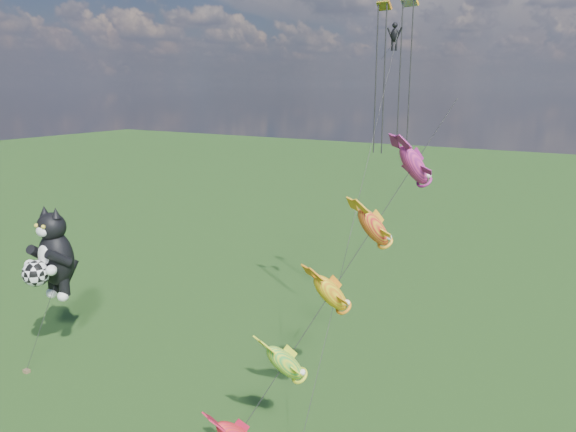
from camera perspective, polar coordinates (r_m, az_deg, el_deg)
The scene contains 4 objects.
ground at distance 36.42m, azimuth -27.06°, elevation -17.91°, with size 300.00×300.00×0.00m, color #11340D.
cat_kite_rig at distance 39.69m, azimuth -22.89°, elevation -3.63°, with size 2.87×4.22×10.32m.
fish_windsock_rig at distance 22.78m, azimuth 4.28°, elevation -7.93°, with size 6.73×14.57×17.38m.
parafoil_rig at distance 36.80m, azimuth 10.60°, elevation 16.35°, with size 2.59×17.42×24.56m.
Camera 1 is at (27.72, -15.34, 17.95)m, focal length 35.00 mm.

